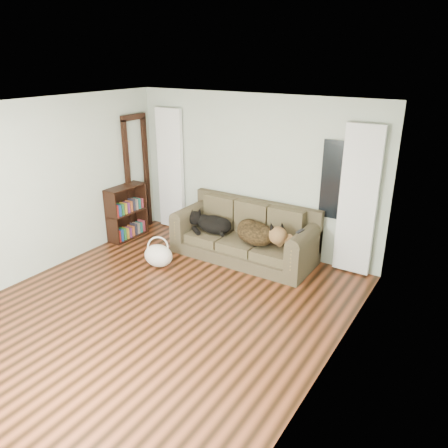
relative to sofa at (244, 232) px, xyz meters
The scene contains 15 objects.
floor 2.03m from the sofa, 93.98° to the right, with size 5.00×5.00×0.00m, color black.
ceiling 2.92m from the sofa, 93.98° to the right, with size 5.00×5.00×0.00m, color white.
wall_back 1.01m from the sofa, 104.68° to the left, with size 4.50×0.04×2.60m, color #B2C0AE.
wall_left 3.21m from the sofa, 140.40° to the right, with size 0.04×5.00×2.60m, color #B2C0AE.
wall_right 3.01m from the sofa, 43.07° to the right, with size 0.04×5.00×2.60m, color #B2C0AE.
curtain_left 2.02m from the sofa, 166.39° to the left, with size 0.55×0.08×2.25m, color white.
curtain_right 1.86m from the sofa, 14.99° to the left, with size 0.55×0.08×2.25m, color white.
window_pane 1.69m from the sofa, 20.66° to the left, with size 0.50×0.03×1.20m, color black.
door_casing 2.41m from the sofa, behind, with size 0.07×0.60×2.10m, color black.
sofa is the anchor object (origin of this frame).
dog_black_lab 0.59m from the sofa, behind, with size 0.66×0.46×0.28m, color black.
dog_shepherd 0.30m from the sofa, ahead, with size 0.80×0.56×0.35m, color black.
tv_remote 1.06m from the sofa, ahead, with size 0.05×0.17×0.02m, color black.
tote_bag 1.43m from the sofa, 134.84° to the right, with size 0.49×0.38×0.35m, color beige.
bookshelf 2.26m from the sofa, behind, with size 0.29×0.78×0.98m, color black.
Camera 1 is at (3.39, -3.75, 3.16)m, focal length 35.00 mm.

